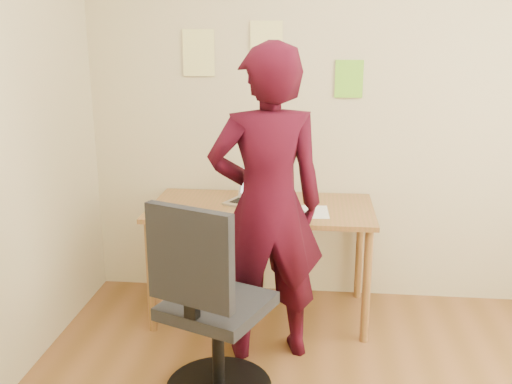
# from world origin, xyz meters

# --- Properties ---
(room) EXTENTS (3.58, 3.58, 2.78)m
(room) POSITION_xyz_m (0.00, 0.00, 1.35)
(room) COLOR brown
(room) RESTS_ON ground
(desk) EXTENTS (1.40, 0.70, 0.74)m
(desk) POSITION_xyz_m (-0.54, 1.38, 0.65)
(desk) COLOR brown
(desk) RESTS_ON ground
(laptop) EXTENTS (0.37, 0.36, 0.21)m
(laptop) POSITION_xyz_m (-0.60, 1.45, 0.79)
(laptop) COLOR #ABABB2
(laptop) RESTS_ON desk
(paper_sheet) EXTENTS (0.20, 0.28, 0.00)m
(paper_sheet) POSITION_xyz_m (-0.22, 1.29, 0.74)
(paper_sheet) COLOR white
(paper_sheet) RESTS_ON desk
(phone) EXTENTS (0.10, 0.14, 0.01)m
(phone) POSITION_xyz_m (-0.28, 1.21, 0.74)
(phone) COLOR black
(phone) RESTS_ON desk
(wall_note_left) EXTENTS (0.21, 0.00, 0.30)m
(wall_note_left) POSITION_xyz_m (-1.00, 1.74, 1.67)
(wall_note_left) COLOR #FFF898
(wall_note_left) RESTS_ON room
(wall_note_mid) EXTENTS (0.21, 0.00, 0.30)m
(wall_note_mid) POSITION_xyz_m (-0.55, 1.74, 1.72)
(wall_note_mid) COLOR #FFF898
(wall_note_mid) RESTS_ON room
(wall_note_right) EXTENTS (0.18, 0.00, 0.24)m
(wall_note_right) POSITION_xyz_m (-0.01, 1.74, 1.51)
(wall_note_right) COLOR #7FD931
(wall_note_right) RESTS_ON room
(office_chair) EXTENTS (0.61, 0.62, 1.05)m
(office_chair) POSITION_xyz_m (-0.71, 0.43, 0.45)
(office_chair) COLOR black
(office_chair) RESTS_ON ground
(person) EXTENTS (0.73, 0.58, 1.76)m
(person) POSITION_xyz_m (-0.47, 0.91, 0.88)
(person) COLOR #360714
(person) RESTS_ON ground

